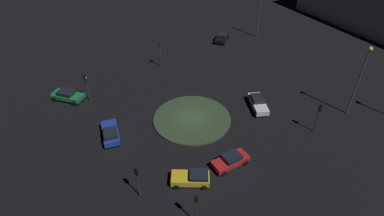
{
  "coord_description": "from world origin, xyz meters",
  "views": [
    {
      "loc": [
        -4.25,
        31.3,
        26.1
      ],
      "look_at": [
        0.0,
        0.0,
        1.87
      ],
      "focal_mm": 29.61,
      "sensor_mm": 36.0,
      "label": 1
    }
  ],
  "objects_px": {
    "traffic_light_southeast": "(160,51)",
    "traffic_light_east": "(86,82)",
    "car_white": "(258,103)",
    "car_red": "(231,160)",
    "streetlamp_west": "(361,73)",
    "traffic_light_north_near": "(196,203)",
    "traffic_light_west": "(319,113)",
    "car_green": "(67,95)",
    "traffic_light_north": "(137,176)",
    "store_building": "(380,4)",
    "car_yellow": "(192,178)",
    "car_blue": "(111,133)",
    "streetlamp_south": "(260,10)",
    "car_black": "(222,37)"
  },
  "relations": [
    {
      "from": "streetlamp_west",
      "to": "traffic_light_north",
      "type": "bearing_deg",
      "value": 34.99
    },
    {
      "from": "car_red",
      "to": "traffic_light_north_near",
      "type": "relative_size",
      "value": 1.09
    },
    {
      "from": "streetlamp_south",
      "to": "traffic_light_east",
      "type": "bearing_deg",
      "value": 45.66
    },
    {
      "from": "traffic_light_west",
      "to": "car_black",
      "type": "bearing_deg",
      "value": -61.04
    },
    {
      "from": "car_yellow",
      "to": "traffic_light_southeast",
      "type": "bearing_deg",
      "value": -76.75
    },
    {
      "from": "traffic_light_southeast",
      "to": "traffic_light_east",
      "type": "height_order",
      "value": "traffic_light_east"
    },
    {
      "from": "car_blue",
      "to": "streetlamp_west",
      "type": "relative_size",
      "value": 0.47
    },
    {
      "from": "traffic_light_west",
      "to": "streetlamp_south",
      "type": "height_order",
      "value": "streetlamp_south"
    },
    {
      "from": "traffic_light_east",
      "to": "traffic_light_west",
      "type": "relative_size",
      "value": 1.03
    },
    {
      "from": "traffic_light_southeast",
      "to": "streetlamp_west",
      "type": "xyz_separation_m",
      "value": [
        -27.02,
        8.65,
        3.27
      ]
    },
    {
      "from": "store_building",
      "to": "car_black",
      "type": "bearing_deg",
      "value": 71.11
    },
    {
      "from": "traffic_light_southeast",
      "to": "car_white",
      "type": "bearing_deg",
      "value": 31.3
    },
    {
      "from": "car_yellow",
      "to": "traffic_light_east",
      "type": "bearing_deg",
      "value": -44.29
    },
    {
      "from": "traffic_light_southeast",
      "to": "traffic_light_west",
      "type": "xyz_separation_m",
      "value": [
        -22.04,
        12.99,
        -0.0
      ]
    },
    {
      "from": "car_black",
      "to": "car_yellow",
      "type": "xyz_separation_m",
      "value": [
        1.01,
        33.9,
        -0.0
      ]
    },
    {
      "from": "car_red",
      "to": "traffic_light_north_near",
      "type": "xyz_separation_m",
      "value": [
        2.87,
        7.48,
        2.09
      ]
    },
    {
      "from": "car_green",
      "to": "streetlamp_west",
      "type": "distance_m",
      "value": 38.35
    },
    {
      "from": "traffic_light_east",
      "to": "store_building",
      "type": "relative_size",
      "value": 0.13
    },
    {
      "from": "car_white",
      "to": "traffic_light_east",
      "type": "xyz_separation_m",
      "value": [
        23.1,
        1.54,
        2.25
      ]
    },
    {
      "from": "traffic_light_north_near",
      "to": "streetlamp_south",
      "type": "relative_size",
      "value": 0.45
    },
    {
      "from": "car_blue",
      "to": "streetlamp_south",
      "type": "height_order",
      "value": "streetlamp_south"
    },
    {
      "from": "car_blue",
      "to": "traffic_light_west",
      "type": "bearing_deg",
      "value": -104.92
    },
    {
      "from": "car_yellow",
      "to": "streetlamp_west",
      "type": "bearing_deg",
      "value": -149.31
    },
    {
      "from": "car_red",
      "to": "car_blue",
      "type": "xyz_separation_m",
      "value": [
        14.36,
        -2.36,
        0.09
      ]
    },
    {
      "from": "traffic_light_north",
      "to": "traffic_light_north_near",
      "type": "bearing_deg",
      "value": -94.59
    },
    {
      "from": "traffic_light_southeast",
      "to": "traffic_light_west",
      "type": "bearing_deg",
      "value": 31.14
    },
    {
      "from": "traffic_light_east",
      "to": "streetlamp_south",
      "type": "xyz_separation_m",
      "value": [
        -23.57,
        -24.12,
        2.34
      ]
    },
    {
      "from": "car_red",
      "to": "traffic_light_west",
      "type": "xyz_separation_m",
      "value": [
        -9.94,
        -6.92,
        2.18
      ]
    },
    {
      "from": "car_green",
      "to": "car_blue",
      "type": "distance_m",
      "value": 10.98
    },
    {
      "from": "streetlamp_south",
      "to": "store_building",
      "type": "distance_m",
      "value": 24.85
    },
    {
      "from": "traffic_light_north",
      "to": "car_white",
      "type": "bearing_deg",
      "value": -20.68
    },
    {
      "from": "car_blue",
      "to": "streetlamp_south",
      "type": "bearing_deg",
      "value": -55.69
    },
    {
      "from": "car_white",
      "to": "car_yellow",
      "type": "relative_size",
      "value": 1.16
    },
    {
      "from": "traffic_light_north_near",
      "to": "traffic_light_east",
      "type": "bearing_deg",
      "value": 36.1
    },
    {
      "from": "car_blue",
      "to": "car_black",
      "type": "bearing_deg",
      "value": -47.57
    },
    {
      "from": "streetlamp_south",
      "to": "car_yellow",
      "type": "bearing_deg",
      "value": 78.31
    },
    {
      "from": "car_white",
      "to": "traffic_light_north_near",
      "type": "height_order",
      "value": "traffic_light_north_near"
    },
    {
      "from": "traffic_light_southeast",
      "to": "store_building",
      "type": "relative_size",
      "value": 0.13
    },
    {
      "from": "car_yellow",
      "to": "traffic_light_west",
      "type": "xyz_separation_m",
      "value": [
        -13.78,
        -9.93,
        2.17
      ]
    },
    {
      "from": "traffic_light_southeast",
      "to": "traffic_light_east",
      "type": "xyz_separation_m",
      "value": [
        7.76,
        10.52,
        0.09
      ]
    },
    {
      "from": "traffic_light_east",
      "to": "traffic_light_north",
      "type": "relative_size",
      "value": 1.04
    },
    {
      "from": "car_black",
      "to": "traffic_light_east",
      "type": "distance_m",
      "value": 27.52
    },
    {
      "from": "traffic_light_west",
      "to": "store_building",
      "type": "height_order",
      "value": "store_building"
    },
    {
      "from": "traffic_light_west",
      "to": "car_green",
      "type": "bearing_deg",
      "value": -2.96
    },
    {
      "from": "traffic_light_north",
      "to": "streetlamp_south",
      "type": "distance_m",
      "value": 40.84
    },
    {
      "from": "car_red",
      "to": "streetlamp_west",
      "type": "bearing_deg",
      "value": 177.6
    },
    {
      "from": "traffic_light_north",
      "to": "store_building",
      "type": "relative_size",
      "value": 0.13
    },
    {
      "from": "car_red",
      "to": "streetlamp_south",
      "type": "height_order",
      "value": "streetlamp_south"
    },
    {
      "from": "car_green",
      "to": "streetlamp_south",
      "type": "relative_size",
      "value": 0.54
    },
    {
      "from": "traffic_light_north_near",
      "to": "car_green",
      "type": "bearing_deg",
      "value": 41.31
    }
  ]
}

